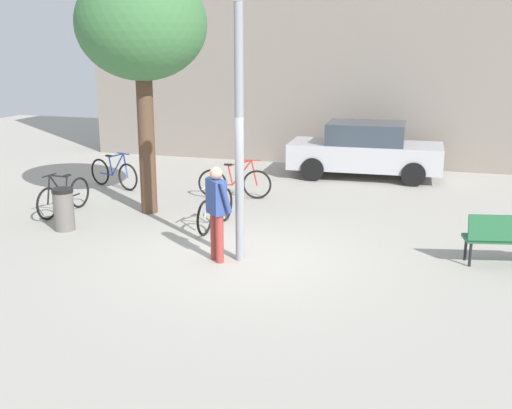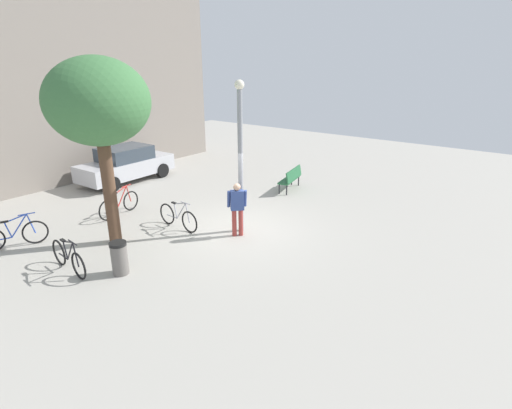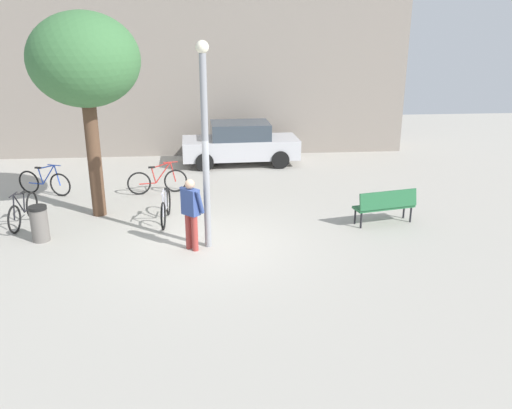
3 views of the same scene
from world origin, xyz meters
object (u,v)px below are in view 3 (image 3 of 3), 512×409
(bicycle_black, at_px, (23,211))
(bicycle_blue, at_px, (45,182))
(person_by_lamppost, at_px, (191,210))
(bicycle_silver, at_px, (166,208))
(bicycle_red, at_px, (158,181))
(parked_car_silver, at_px, (240,143))
(lamppost, at_px, (205,137))
(plaza_tree, at_px, (85,62))
(trash_bin, at_px, (39,223))
(park_bench, at_px, (386,204))

(bicycle_black, bearing_deg, bicycle_blue, 94.45)
(person_by_lamppost, relative_size, bicycle_silver, 0.92)
(bicycle_red, height_order, parked_car_silver, parked_car_silver)
(lamppost, bearing_deg, plaza_tree, 140.40)
(bicycle_blue, xyz_separation_m, bicycle_black, (0.20, -2.60, -0.00))
(bicycle_blue, relative_size, bicycle_silver, 0.95)
(person_by_lamppost, bearing_deg, trash_bin, 166.89)
(lamppost, height_order, trash_bin, lamppost)
(bicycle_black, relative_size, parked_car_silver, 0.42)
(bicycle_black, bearing_deg, person_by_lamppost, -24.17)
(park_bench, relative_size, bicycle_black, 0.92)
(bicycle_silver, bearing_deg, bicycle_red, 99.52)
(bicycle_black, bearing_deg, lamppost, -20.86)
(park_bench, xyz_separation_m, trash_bin, (-8.51, -0.35, -0.11))
(person_by_lamppost, bearing_deg, lamppost, 22.93)
(lamppost, relative_size, trash_bin, 5.30)
(bicycle_red, distance_m, parked_car_silver, 4.35)
(bicycle_black, bearing_deg, bicycle_red, 37.43)
(bicycle_red, relative_size, trash_bin, 2.07)
(person_by_lamppost, xyz_separation_m, bicycle_black, (-4.34, 1.95, -0.58))
(bicycle_blue, xyz_separation_m, trash_bin, (0.93, -3.70, 0.05))
(bicycle_silver, relative_size, trash_bin, 2.09)
(park_bench, height_order, bicycle_red, bicycle_red)
(bicycle_black, bearing_deg, plaza_tree, 19.72)
(bicycle_black, bearing_deg, bicycle_silver, -1.27)
(trash_bin, bearing_deg, park_bench, 2.35)
(person_by_lamppost, height_order, bicycle_red, person_by_lamppost)
(bicycle_silver, relative_size, bicycle_red, 1.01)
(parked_car_silver, bearing_deg, person_by_lamppost, -101.51)
(trash_bin, bearing_deg, lamppost, -9.80)
(lamppost, xyz_separation_m, plaza_tree, (-2.93, 2.43, 1.43))
(park_bench, bearing_deg, bicycle_silver, 173.14)
(lamppost, xyz_separation_m, bicycle_blue, (-4.90, 4.39, -2.20))
(person_by_lamppost, height_order, bicycle_silver, person_by_lamppost)
(park_bench, relative_size, plaza_tree, 0.32)
(plaza_tree, distance_m, bicycle_silver, 4.13)
(bicycle_blue, bearing_deg, trash_bin, -75.87)
(bicycle_black, bearing_deg, parked_car_silver, 44.49)
(bicycle_red, bearing_deg, bicycle_silver, -80.48)
(plaza_tree, bearing_deg, bicycle_silver, -21.19)
(lamppost, bearing_deg, bicycle_blue, 138.16)
(bicycle_black, xyz_separation_m, bicycle_silver, (3.61, -0.08, 0.00))
(lamppost, xyz_separation_m, bicycle_black, (-4.70, 1.79, -2.20))
(bicycle_red, relative_size, parked_car_silver, 0.42)
(park_bench, distance_m, plaza_tree, 8.35)
(park_bench, relative_size, parked_car_silver, 0.39)
(parked_car_silver, bearing_deg, trash_bin, -126.86)
(lamppost, distance_m, bicycle_black, 5.49)
(parked_car_silver, relative_size, trash_bin, 4.92)
(bicycle_silver, distance_m, parked_car_silver, 6.34)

